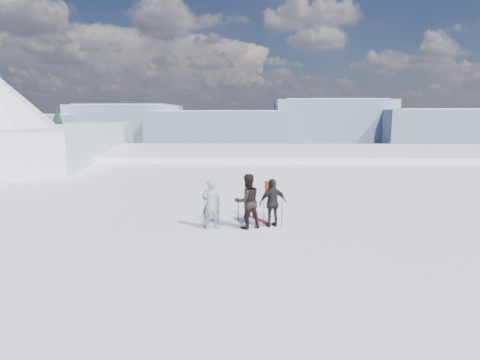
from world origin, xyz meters
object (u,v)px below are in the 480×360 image
at_px(skier_dark, 247,201).
at_px(skis_loose, 260,220).
at_px(skier_grey, 211,204).
at_px(skier_pack, 273,203).

relative_size(skier_dark, skis_loose, 1.34).
height_order(skier_dark, skis_loose, skier_dark).
xyz_separation_m(skier_dark, skis_loose, (0.48, 1.02, -0.99)).
height_order(skier_grey, skis_loose, skier_grey).
height_order(skier_dark, skier_pack, skier_dark).
distance_m(skier_grey, skier_pack, 2.27).
bearing_deg(skis_loose, skier_grey, -148.26).
distance_m(skier_grey, skis_loose, 2.30).
bearing_deg(skier_dark, skier_grey, -18.28).
distance_m(skier_grey, skier_dark, 1.33).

